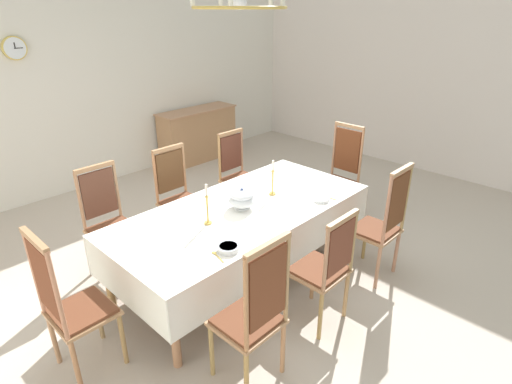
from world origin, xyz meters
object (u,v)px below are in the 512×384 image
Objects in this scene: bowl_near_right at (322,199)px; mounted_clock at (14,48)px; dining_table at (243,214)px; candlestick_east at (273,181)px; chair_north_a at (109,220)px; chair_north_c at (238,173)px; chair_south_b at (325,266)px; chair_head_east at (340,173)px; chandelier at (240,6)px; bowl_near_left at (228,247)px; sideboard at (198,135)px; chair_north_b at (178,195)px; chair_south_a at (254,313)px; chair_south_c at (382,223)px; chair_head_west at (70,304)px; spoon_primary at (215,254)px; candlestick_west at (207,208)px; spoon_secondary at (326,196)px; soup_tureen at (242,199)px.

mounted_clock reaches higher than bowl_near_right.
candlestick_east reaches higher than dining_table.
chair_north_a reaches higher than chair_north_c.
chair_south_b is at bearing -115.12° from candlestick_east.
chair_north_a is 0.93× the size of chair_head_east.
candlestick_east reaches higher than chair_north_c.
bowl_near_left is at bearing -143.16° from chandelier.
chair_south_b reaches higher than sideboard.
chandelier is at bearing -180.00° from candlestick_east.
chair_south_b is 2.01m from chair_north_b.
sideboard is (2.77, 4.06, -0.16)m from chair_south_a.
chair_south_b is 0.94m from chair_south_c.
chair_head_west is at bearing -180.00° from dining_table.
chair_north_b is at bearing 68.57° from bowl_near_left.
spoon_primary is (-1.16, -0.43, -0.15)m from candlestick_east.
bowl_near_left is 1.03× the size of spoon_primary.
chair_south_b is at bearing 64.60° from sideboard.
candlestick_west is (-0.40, 1.00, 0.34)m from chair_south_b.
mounted_clock is at bearing 91.12° from bowl_near_left.
chair_head_west is at bearing 167.90° from spoon_secondary.
soup_tureen is 3.57m from mounted_clock.
spoon_primary is at bearing 64.42° from chair_north_b.
bowl_near_right is 0.86× the size of spoon_secondary.
spoon_primary is at bearing -90.62° from mounted_clock.
chair_south_b is 7.04× the size of bowl_near_right.
chandelier is at bearing 145.12° from bowl_near_right.
chandelier is (-1.89, -3.05, 2.07)m from sideboard.
chair_south_a is at bearing -179.98° from chair_south_c.
chair_south_c is 3.15× the size of candlestick_west.
chandelier is (0.61, 0.46, 1.75)m from bowl_near_left.
chair_head_west is 1.58× the size of chandelier.
chair_north_a reaches higher than candlestick_west.
candlestick_east reaches higher than chair_south_b.
mounted_clock reaches higher than chair_north_c.
candlestick_west is at bearing 68.36° from chair_north_b.
mounted_clock reaches higher than spoon_primary.
spoon_primary is (-1.38, 0.03, -0.01)m from bowl_near_right.
mounted_clock reaches higher than sideboard.
candlestick_east is (0.43, -0.00, 0.23)m from dining_table.
chandelier is (0.89, -1.01, 1.94)m from chair_north_a.
chair_head_east is at bearing 0.00° from candlestick_west.
chair_south_c reaches higher than dining_table.
dining_table is at bearing 48.05° from chair_north_c.
sideboard is at bearing 69.96° from spoon_secondary.
bowl_near_left is 0.63× the size of mounted_clock.
sideboard reaches higher than spoon_primary.
soup_tureen reaches higher than bowl_near_right.
soup_tureen is at bearing 131.09° from chair_north_a.
soup_tureen is at bearing -78.42° from mounted_clock.
spoon_primary is at bearing -123.81° from candlestick_west.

